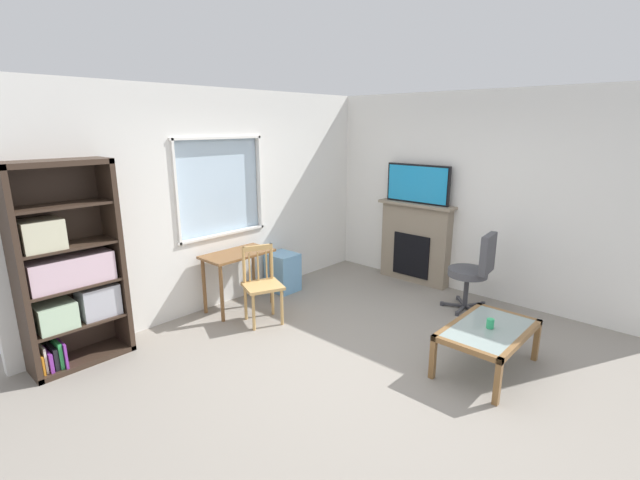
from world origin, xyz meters
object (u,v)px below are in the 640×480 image
object	(u,v)px
fireplace	(415,242)
office_chair	(475,268)
bookshelf	(68,274)
desk_under_window	(238,263)
sippy_cup	(490,323)
tv	(418,184)
coffee_table	(488,333)
plastic_drawer_unit	(283,272)
wooden_chair	(262,284)

from	to	relation	value
fireplace	office_chair	distance (m)	1.20
bookshelf	office_chair	bearing A→B (deg)	-31.34
desk_under_window	sippy_cup	world-z (taller)	desk_under_window
tv	fireplace	bearing A→B (deg)	-0.00
bookshelf	office_chair	size ratio (longest dim) A/B	1.97
bookshelf	office_chair	world-z (taller)	bookshelf
desk_under_window	coffee_table	size ratio (longest dim) A/B	0.85
bookshelf	tv	world-z (taller)	bookshelf
desk_under_window	sippy_cup	xyz separation A→B (m)	(0.69, -2.91, -0.13)
bookshelf	plastic_drawer_unit	bearing A→B (deg)	-1.31
wooden_chair	tv	bearing A→B (deg)	-13.50
plastic_drawer_unit	tv	bearing A→B (deg)	-36.23
office_chair	sippy_cup	xyz separation A→B (m)	(-1.24, -0.70, -0.08)
office_chair	wooden_chair	bearing A→B (deg)	139.57
desk_under_window	sippy_cup	bearing A→B (deg)	-76.67
wooden_chair	fireplace	world-z (taller)	fireplace
desk_under_window	coffee_table	distance (m)	2.99
desk_under_window	wooden_chair	world-z (taller)	wooden_chair
wooden_chair	office_chair	xyz separation A→B (m)	(1.99, -1.69, 0.09)
office_chair	coffee_table	world-z (taller)	office_chair
bookshelf	wooden_chair	xyz separation A→B (m)	(1.82, -0.63, -0.44)
coffee_table	sippy_cup	xyz separation A→B (m)	(-0.00, -0.01, 0.10)
wooden_chair	office_chair	bearing A→B (deg)	-40.43
wooden_chair	fireplace	distance (m)	2.50
bookshelf	fireplace	xyz separation A→B (m)	(4.25, -1.21, -0.32)
coffee_table	desk_under_window	bearing A→B (deg)	103.40
bookshelf	fireplace	distance (m)	4.43
desk_under_window	sippy_cup	distance (m)	3.00
desk_under_window	bookshelf	bearing A→B (deg)	176.62
coffee_table	plastic_drawer_unit	bearing A→B (deg)	87.98
office_chair	sippy_cup	bearing A→B (deg)	-150.50
coffee_table	sippy_cup	bearing A→B (deg)	-101.56
tv	sippy_cup	bearing A→B (deg)	-132.59
desk_under_window	sippy_cup	size ratio (longest dim) A/B	9.67
wooden_chair	office_chair	world-z (taller)	office_chair
wooden_chair	tv	xyz separation A→B (m)	(2.41, -0.58, 0.99)
wooden_chair	sippy_cup	distance (m)	2.51
tv	desk_under_window	bearing A→B (deg)	155.09
wooden_chair	sippy_cup	size ratio (longest dim) A/B	10.00
desk_under_window	coffee_table	world-z (taller)	desk_under_window
sippy_cup	desk_under_window	bearing A→B (deg)	103.33
bookshelf	plastic_drawer_unit	distance (m)	2.75
fireplace	office_chair	size ratio (longest dim) A/B	1.18
tv	bookshelf	bearing A→B (deg)	164.10
sippy_cup	wooden_chair	bearing A→B (deg)	107.23
plastic_drawer_unit	coffee_table	distance (m)	2.96
bookshelf	desk_under_window	size ratio (longest dim) A/B	2.26
plastic_drawer_unit	office_chair	world-z (taller)	office_chair
bookshelf	sippy_cup	size ratio (longest dim) A/B	21.84
wooden_chair	plastic_drawer_unit	size ratio (longest dim) A/B	1.69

